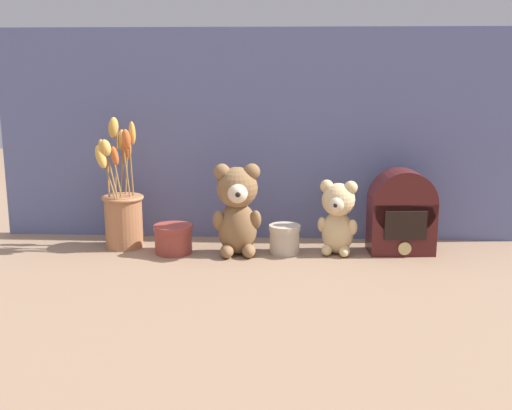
# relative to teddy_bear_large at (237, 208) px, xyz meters

# --- Properties ---
(ground_plane) EXTENTS (4.00, 4.00, 0.00)m
(ground_plane) POSITION_rel_teddy_bear_large_xyz_m (0.05, 0.01, -0.12)
(ground_plane) COLOR #8E7056
(backdrop_wall) EXTENTS (1.42, 0.02, 0.57)m
(backdrop_wall) POSITION_rel_teddy_bear_large_xyz_m (0.05, 0.17, 0.16)
(backdrop_wall) COLOR slate
(backdrop_wall) RESTS_ON ground
(teddy_bear_large) EXTENTS (0.13, 0.12, 0.23)m
(teddy_bear_large) POSITION_rel_teddy_bear_large_xyz_m (0.00, 0.00, 0.00)
(teddy_bear_large) COLOR olive
(teddy_bear_large) RESTS_ON ground
(teddy_bear_medium) EXTENTS (0.11, 0.10, 0.19)m
(teddy_bear_medium) POSITION_rel_teddy_bear_large_xyz_m (0.25, 0.02, -0.02)
(teddy_bear_medium) COLOR #DBBC84
(teddy_bear_medium) RESTS_ON ground
(flower_vase) EXTENTS (0.12, 0.13, 0.34)m
(flower_vase) POSITION_rel_teddy_bear_large_xyz_m (-0.30, 0.05, -0.02)
(flower_vase) COLOR #AD7047
(flower_vase) RESTS_ON ground
(vintage_radio) EXTENTS (0.17, 0.11, 0.21)m
(vintage_radio) POSITION_rel_teddy_bear_large_xyz_m (0.41, 0.04, -0.02)
(vintage_radio) COLOR #4C1919
(vintage_radio) RESTS_ON ground
(decorative_tin_tall) EXTENTS (0.08, 0.08, 0.07)m
(decorative_tin_tall) POSITION_rel_teddy_bear_large_xyz_m (0.12, 0.02, -0.08)
(decorative_tin_tall) COLOR beige
(decorative_tin_tall) RESTS_ON ground
(decorative_tin_short) EXTENTS (0.10, 0.10, 0.07)m
(decorative_tin_short) POSITION_rel_teddy_bear_large_xyz_m (-0.16, 0.01, -0.08)
(decorative_tin_short) COLOR #993D33
(decorative_tin_short) RESTS_ON ground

